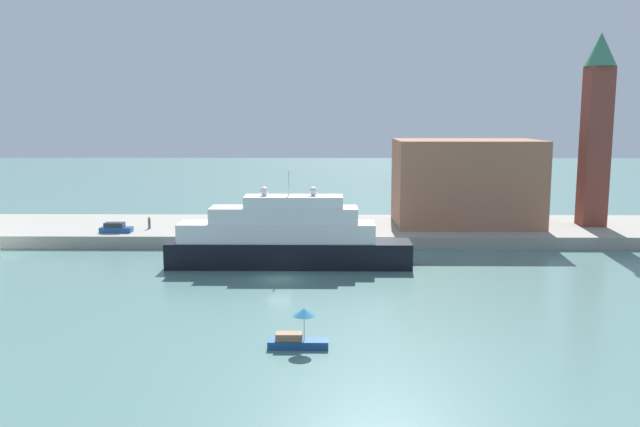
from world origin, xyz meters
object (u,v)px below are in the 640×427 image
Objects in this scene: harbor_building at (466,182)px; parked_car at (116,228)px; small_motorboat at (298,334)px; bell_tower at (597,122)px; mooring_bollard at (292,233)px; large_yacht at (285,238)px; person_figure at (149,223)px.

parked_car is (-48.91, -7.45, -5.56)m from harbor_building.
parked_car is at bearing -171.34° from harbor_building.
bell_tower is at bearing 49.23° from small_motorboat.
harbor_building is 19.98m from bell_tower.
harbor_building is 27.07m from mooring_bollard.
person_figure is (-20.19, 16.13, -0.92)m from large_yacht.
mooring_bollard is (-24.79, -9.20, -5.82)m from harbor_building.
harbor_building is 45.67m from person_figure.
large_yacht is at bearing -90.84° from mooring_bollard.
bell_tower is at bearing 5.63° from parked_car.
large_yacht is at bearing 95.67° from small_motorboat.
large_yacht reaches higher than mooring_bollard.
person_figure is at bearing 166.69° from mooring_bollard.
small_motorboat is (2.68, -27.05, -2.27)m from large_yacht.
person_figure is at bearing 141.37° from large_yacht.
large_yacht is 49.01m from bell_tower.
bell_tower is at bearing 24.59° from large_yacht.
small_motorboat is at bearing -86.24° from mooring_bollard.
parked_car is at bearing -140.84° from person_figure.
person_figure is at bearing 117.91° from small_motorboat.
person_figure is 20.92m from mooring_bollard.
harbor_building is at bearing 64.91° from small_motorboat.
harbor_building is 0.75× the size of bell_tower.
bell_tower reaches higher than mooring_bollard.
bell_tower is 6.38× the size of parked_car.
parked_car is 6.71× the size of mooring_bollard.
large_yacht is 1.04× the size of bell_tower.
bell_tower reaches higher than person_figure.
parked_car is at bearing 151.38° from large_yacht.
bell_tower is at bearing 11.03° from mooring_bollard.
mooring_bollard is at bearing -168.97° from bell_tower.
bell_tower reaches higher than parked_car.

